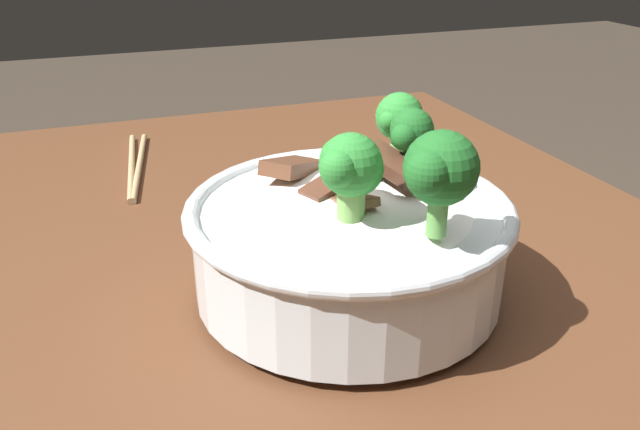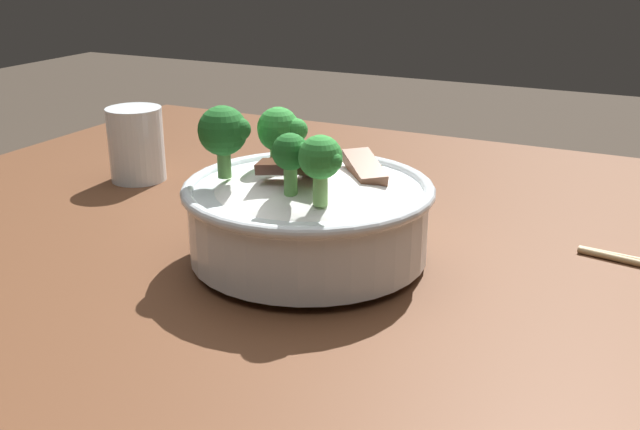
% 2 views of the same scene
% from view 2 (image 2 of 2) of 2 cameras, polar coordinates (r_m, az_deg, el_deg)
% --- Properties ---
extents(dining_table, '(1.13, 0.90, 0.75)m').
position_cam_2_polar(dining_table, '(0.87, 0.60, -7.51)').
color(dining_table, '#56331E').
rests_on(dining_table, ground).
extents(rice_bowl, '(0.24, 0.24, 0.15)m').
position_cam_2_polar(rice_bowl, '(0.72, -1.07, 0.66)').
color(rice_bowl, silver).
rests_on(rice_bowl, dining_table).
extents(drinking_glass, '(0.07, 0.07, 0.10)m').
position_cam_2_polar(drinking_glass, '(1.01, -13.83, 5.01)').
color(drinking_glass, white).
rests_on(drinking_glass, dining_table).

